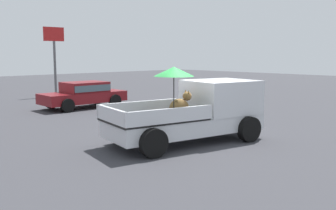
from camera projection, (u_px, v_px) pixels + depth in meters
name	position (u px, v px, depth m)	size (l,w,h in m)	color
ground_plane	(186.00, 142.00, 11.88)	(80.00, 80.00, 0.00)	#38383D
pickup_truck_main	(198.00, 111.00, 11.99)	(5.31, 3.02, 2.38)	black
parked_sedan_far	(84.00, 93.00, 19.45)	(4.33, 2.04, 1.33)	black
motel_sign	(54.00, 47.00, 24.68)	(1.40, 0.16, 4.48)	#59595B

